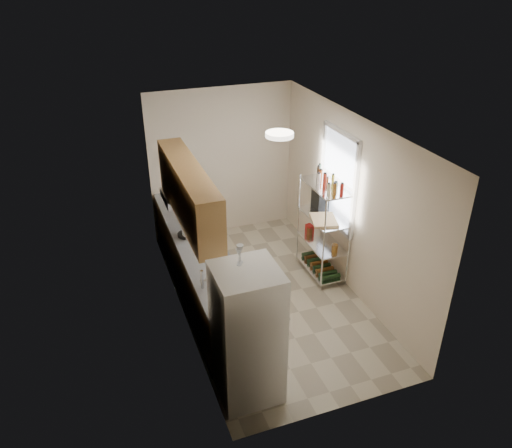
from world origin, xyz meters
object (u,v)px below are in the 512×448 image
Objects in this scene: cutting_board at (324,220)px; espresso_machine at (320,197)px; refrigerator at (247,334)px; rice_cooker at (192,229)px; frying_pan_large at (186,235)px.

cutting_board is 0.51m from espresso_machine.
refrigerator is 5.73× the size of rice_cooker.
rice_cooker is at bearing -28.04° from frying_pan_large.
frying_pan_large is (-0.16, 2.21, 0.10)m from refrigerator.
rice_cooker is 2.05m from espresso_machine.
refrigerator is 6.88× the size of frying_pan_large.
cutting_board is 1.46× the size of espresso_machine.
cutting_board is (1.96, -0.46, 0.11)m from frying_pan_large.
cutting_board is at bearing -109.89° from espresso_machine.
refrigerator is at bearing -135.77° from cutting_board.
espresso_machine is (2.13, 0.01, 0.25)m from frying_pan_large.
espresso_machine is (0.16, 0.47, 0.14)m from cutting_board.
refrigerator is 2.19m from rice_cooker.
rice_cooker is at bearing 167.21° from cutting_board.
rice_cooker is 0.63× the size of cutting_board.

